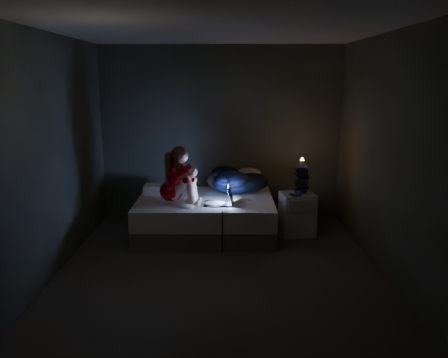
{
  "coord_description": "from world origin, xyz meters",
  "views": [
    {
      "loc": [
        0.08,
        -4.88,
        2.12
      ],
      "look_at": [
        0.05,
        1.0,
        0.8
      ],
      "focal_mm": 36.18,
      "sensor_mm": 36.0,
      "label": 1
    }
  ],
  "objects_px": {
    "laptop": "(218,195)",
    "candle": "(302,165)",
    "bed": "(206,216)",
    "woman": "(171,175)",
    "nightstand": "(297,214)",
    "phone": "(292,195)"
  },
  "relations": [
    {
      "from": "bed",
      "to": "candle",
      "type": "height_order",
      "value": "candle"
    },
    {
      "from": "candle",
      "to": "laptop",
      "type": "bearing_deg",
      "value": -161.58
    },
    {
      "from": "bed",
      "to": "woman",
      "type": "height_order",
      "value": "woman"
    },
    {
      "from": "laptop",
      "to": "phone",
      "type": "bearing_deg",
      "value": 14.03
    },
    {
      "from": "laptop",
      "to": "candle",
      "type": "height_order",
      "value": "candle"
    },
    {
      "from": "woman",
      "to": "bed",
      "type": "bearing_deg",
      "value": 34.11
    },
    {
      "from": "nightstand",
      "to": "woman",
      "type": "bearing_deg",
      "value": 178.45
    },
    {
      "from": "laptop",
      "to": "bed",
      "type": "bearing_deg",
      "value": 123.15
    },
    {
      "from": "laptop",
      "to": "candle",
      "type": "relative_size",
      "value": 4.7
    },
    {
      "from": "bed",
      "to": "candle",
      "type": "distance_m",
      "value": 1.5
    },
    {
      "from": "nightstand",
      "to": "candle",
      "type": "height_order",
      "value": "candle"
    },
    {
      "from": "laptop",
      "to": "candle",
      "type": "distance_m",
      "value": 1.24
    },
    {
      "from": "candle",
      "to": "nightstand",
      "type": "bearing_deg",
      "value": -122.34
    },
    {
      "from": "woman",
      "to": "laptop",
      "type": "distance_m",
      "value": 0.67
    },
    {
      "from": "nightstand",
      "to": "candle",
      "type": "xyz_separation_m",
      "value": [
        0.06,
        0.09,
        0.67
      ]
    },
    {
      "from": "bed",
      "to": "candle",
      "type": "bearing_deg",
      "value": 2.69
    },
    {
      "from": "bed",
      "to": "candle",
      "type": "xyz_separation_m",
      "value": [
        1.32,
        0.06,
        0.71
      ]
    },
    {
      "from": "nightstand",
      "to": "candle",
      "type": "relative_size",
      "value": 7.28
    },
    {
      "from": "bed",
      "to": "nightstand",
      "type": "relative_size",
      "value": 3.16
    },
    {
      "from": "bed",
      "to": "woman",
      "type": "xyz_separation_m",
      "value": [
        -0.44,
        -0.23,
        0.63
      ]
    },
    {
      "from": "woman",
      "to": "phone",
      "type": "height_order",
      "value": "woman"
    },
    {
      "from": "woman",
      "to": "nightstand",
      "type": "distance_m",
      "value": 1.81
    }
  ]
}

